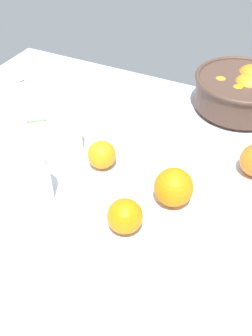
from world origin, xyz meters
TOP-DOWN VIEW (x-y plane):
  - ground_plane at (0.00, 0.00)cm, footprint 117.79×93.93cm
  - fruit_bowl at (17.70, 40.77)cm, footprint 25.67×25.67cm
  - juice_glass at (-12.27, -13.59)cm, footprint 8.83×8.83cm
  - second_glass at (-14.69, 4.12)cm, footprint 6.99×6.99cm
  - loose_orange_0 at (8.43, -11.78)cm, footprint 6.98×6.98cm
  - loose_orange_1 at (-4.50, 2.59)cm, footprint 6.55×6.55cm
  - loose_orange_2 at (14.16, -0.89)cm, footprint 8.15×8.15cm
  - spoon at (-48.48, 23.27)cm, footprint 8.56×14.10cm
  - herb_sprig_0 at (-22.64, -7.52)cm, footprint 2.52×5.98cm
  - herb_sprig_1 at (-29.10, 10.40)cm, footprint 5.17×4.25cm

SIDE VIEW (x-z plane):
  - ground_plane at x=0.00cm, z-range -3.00..0.00cm
  - herb_sprig_1 at x=-29.10cm, z-range -0.17..0.72cm
  - herb_sprig_0 at x=-22.64cm, z-range -0.20..0.76cm
  - spoon at x=-48.48cm, z-range -0.07..0.93cm
  - loose_orange_1 at x=-4.50cm, z-range 0.00..6.55cm
  - loose_orange_0 at x=8.43cm, z-range 0.00..6.98cm
  - second_glass at x=-14.69cm, z-range -0.60..7.98cm
  - loose_orange_2 at x=14.16cm, z-range 0.00..8.15cm
  - juice_glass at x=-12.27cm, z-range -0.65..11.06cm
  - fruit_bowl at x=17.70cm, z-range 0.02..10.93cm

